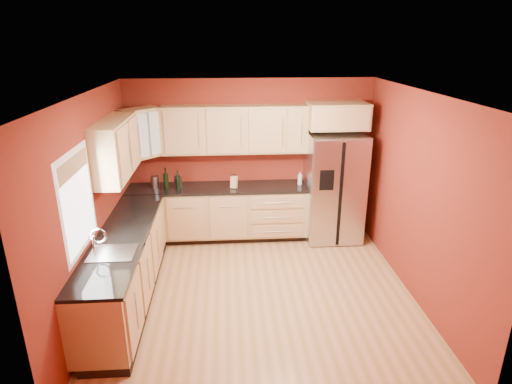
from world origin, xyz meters
TOP-DOWN VIEW (x-y plane):
  - floor at (0.00, 0.00)m, footprint 4.00×4.00m
  - ceiling at (0.00, 0.00)m, footprint 4.00×4.00m
  - wall_back at (0.00, 2.00)m, footprint 4.00×0.04m
  - wall_front at (0.00, -2.00)m, footprint 4.00×0.04m
  - wall_left at (-2.00, 0.00)m, footprint 0.04×4.00m
  - wall_right at (2.00, 0.00)m, footprint 0.04×4.00m
  - base_cabinets_back at (-0.55, 1.70)m, footprint 2.90×0.60m
  - base_cabinets_left at (-1.70, 0.00)m, footprint 0.60×2.80m
  - countertop_back at (-0.55, 1.69)m, footprint 2.90×0.62m
  - countertop_left at (-1.69, 0.00)m, footprint 0.62×2.80m
  - upper_cabinets_back at (-0.25, 1.83)m, footprint 2.30×0.33m
  - upper_cabinets_left at (-1.83, 0.72)m, footprint 0.33×1.35m
  - corner_upper_cabinet at (-1.67, 1.67)m, footprint 0.67×0.67m
  - over_fridge_cabinet at (1.35, 1.70)m, footprint 0.92×0.60m
  - refrigerator at (1.35, 1.62)m, footprint 0.90×0.75m
  - window at (-1.98, -0.50)m, footprint 0.03×0.90m
  - sink_faucet at (-1.69, -0.50)m, footprint 0.50×0.42m
  - canister_left at (-1.54, 1.71)m, footprint 0.15×0.15m
  - canister_right at (-1.17, 1.68)m, footprint 0.13×0.13m
  - wine_bottle_a at (-1.16, 1.62)m, footprint 0.08×0.08m
  - wine_bottle_b at (-1.35, 1.61)m, footprint 0.09×0.09m
  - knife_block at (-0.28, 1.63)m, footprint 0.12×0.12m
  - soap_dispenser at (0.80, 1.71)m, footprint 0.08×0.08m

SIDE VIEW (x-z plane):
  - floor at x=0.00m, z-range 0.00..0.00m
  - base_cabinets_back at x=-0.55m, z-range 0.00..0.88m
  - base_cabinets_left at x=-1.70m, z-range 0.00..0.88m
  - refrigerator at x=1.35m, z-range 0.00..1.78m
  - countertop_back at x=-0.55m, z-range 0.88..0.92m
  - countertop_left at x=-1.69m, z-range 0.88..0.92m
  - canister_right at x=-1.17m, z-range 0.92..1.11m
  - knife_block at x=-0.28m, z-range 0.92..1.12m
  - canister_left at x=-1.54m, z-range 0.92..1.12m
  - soap_dispenser at x=0.80m, z-range 0.92..1.13m
  - sink_faucet at x=-1.69m, z-range 0.92..1.22m
  - wine_bottle_a at x=-1.16m, z-range 0.92..1.23m
  - wine_bottle_b at x=-1.35m, z-range 0.92..1.28m
  - wall_back at x=0.00m, z-range 0.00..2.60m
  - wall_front at x=0.00m, z-range 0.00..2.60m
  - wall_left at x=-2.00m, z-range 0.00..2.60m
  - wall_right at x=2.00m, z-range 0.00..2.60m
  - window at x=-1.98m, z-range 1.05..2.05m
  - upper_cabinets_back at x=-0.25m, z-range 1.45..2.20m
  - upper_cabinets_left at x=-1.83m, z-range 1.45..2.20m
  - corner_upper_cabinet at x=-1.67m, z-range 1.45..2.20m
  - over_fridge_cabinet at x=1.35m, z-range 1.85..2.25m
  - ceiling at x=0.00m, z-range 2.60..2.60m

